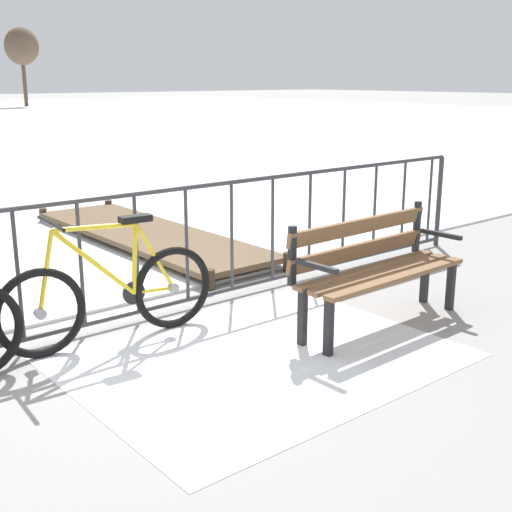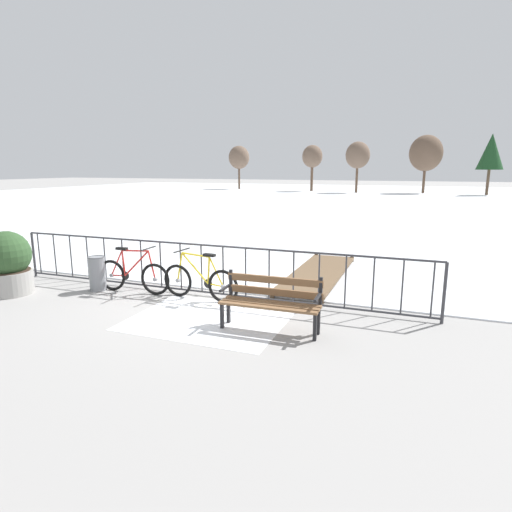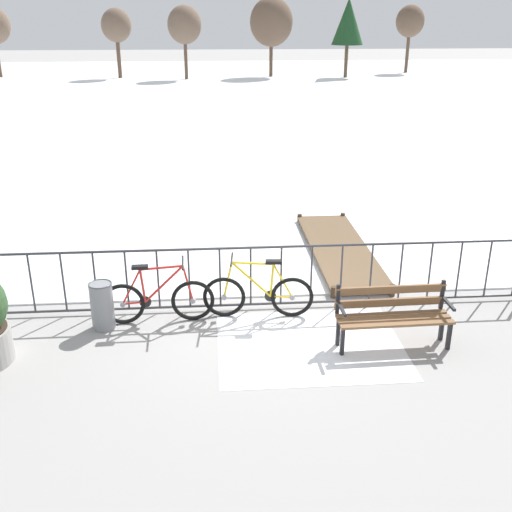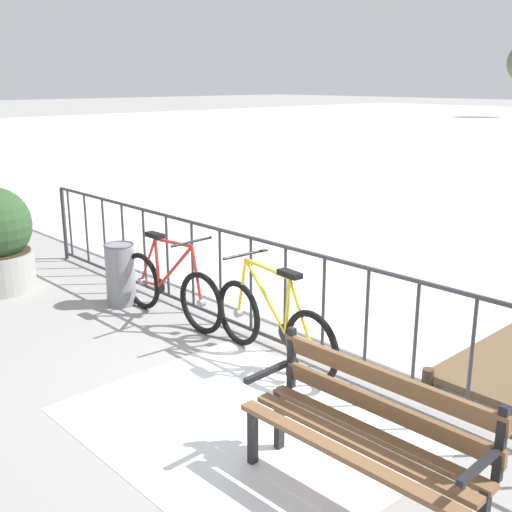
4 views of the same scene
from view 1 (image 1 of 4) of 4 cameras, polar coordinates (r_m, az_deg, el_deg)
The scene contains 7 objects.
ground_plane at distance 5.41m, azimuth -14.28°, elevation -6.46°, with size 160.00×160.00×0.00m, color gray.
snow_patch at distance 4.84m, azimuth 0.29°, elevation -8.55°, with size 2.61×2.08×0.01m, color white.
railing_fence at distance 5.24m, azimuth -14.67°, elevation -0.75°, with size 9.06×0.06×1.07m.
bicycle_near_railing at distance 5.10m, azimuth -12.26°, elevation -3.25°, with size 1.71×0.52×0.97m.
park_bench at distance 5.41m, azimuth 9.98°, elevation -0.51°, with size 1.61×0.52×0.89m.
wooden_dock at distance 8.13m, azimuth -9.18°, elevation 1.87°, with size 1.10×4.00×0.20m.
tree_east_mid at distance 49.70m, azimuth -19.32°, elevation 16.44°, with size 2.25×2.25×5.21m.
Camera 1 is at (-2.08, -4.61, 1.93)m, focal length 47.02 mm.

